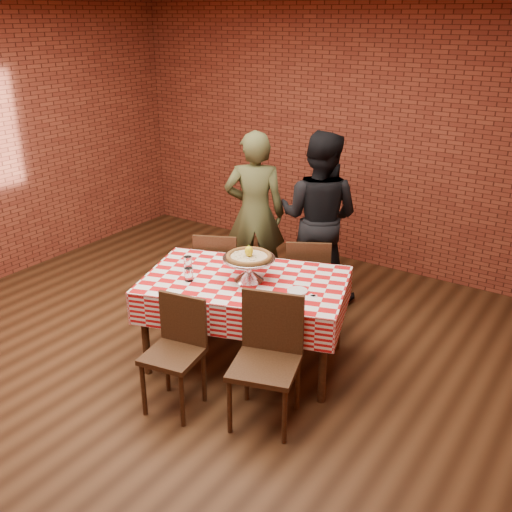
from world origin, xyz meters
name	(u,v)px	position (x,y,z in m)	size (l,w,h in m)	color
ground	(167,369)	(0.00, 0.00, 0.00)	(6.00, 6.00, 0.00)	black
back_wall	(339,136)	(0.00, 3.00, 1.45)	(5.50, 5.50, 0.00)	maroon
table	(245,321)	(0.46, 0.48, 0.38)	(1.59, 0.95, 0.75)	#402816
tablecloth	(245,294)	(0.46, 0.48, 0.62)	(1.63, 0.99, 0.27)	red
pizza_stand	(249,269)	(0.49, 0.49, 0.85)	(0.43, 0.43, 0.19)	silver
pizza	(249,257)	(0.49, 0.49, 0.95)	(0.36, 0.36, 0.03)	beige
lemon	(249,251)	(0.49, 0.49, 1.00)	(0.07, 0.07, 0.09)	yellow
water_glass_left	(189,274)	(0.11, 0.20, 0.81)	(0.07, 0.07, 0.11)	white
water_glass_right	(188,263)	(-0.05, 0.38, 0.81)	(0.07, 0.07, 0.11)	white
side_plate	(297,291)	(0.92, 0.51, 0.76)	(0.16, 0.16, 0.01)	white
sweetener_packet_a	(314,296)	(1.07, 0.51, 0.76)	(0.05, 0.04, 0.01)	white
sweetener_packet_b	(312,296)	(1.05, 0.51, 0.76)	(0.05, 0.04, 0.01)	white
condiment_caddy	(256,259)	(0.39, 0.74, 0.83)	(0.10, 0.08, 0.13)	silver
chair_near_left	(173,358)	(0.39, -0.35, 0.43)	(0.38, 0.38, 0.86)	#402816
chair_near_right	(265,365)	(1.03, -0.10, 0.47)	(0.45, 0.45, 0.93)	#402816
chair_far_left	(220,273)	(-0.22, 1.02, 0.44)	(0.40, 0.40, 0.88)	#402816
chair_far_right	(307,280)	(0.55, 1.36, 0.44)	(0.40, 0.40, 0.87)	#402816
diner_olive	(255,214)	(-0.25, 1.67, 0.85)	(0.62, 0.40, 1.69)	#494C29
diner_black	(319,217)	(0.36, 1.89, 0.86)	(0.83, 0.65, 1.72)	black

